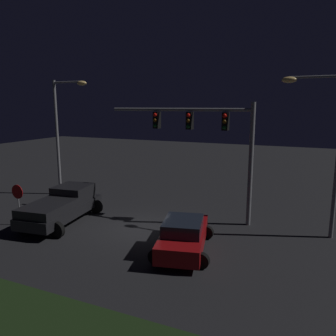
{
  "coord_description": "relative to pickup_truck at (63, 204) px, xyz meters",
  "views": [
    {
      "loc": [
        7.9,
        -14.42,
        6.32
      ],
      "look_at": [
        0.75,
        2.0,
        2.93
      ],
      "focal_mm": 35.32,
      "sensor_mm": 36.0,
      "label": 1
    }
  ],
  "objects": [
    {
      "name": "ground_plane",
      "position": [
        4.36,
        0.72,
        -1.0
      ],
      "size": [
        80.0,
        80.0,
        0.0
      ],
      "primitive_type": "plane",
      "color": "black"
    },
    {
      "name": "pickup_truck",
      "position": [
        0.0,
        0.0,
        0.0
      ],
      "size": [
        3.32,
        5.61,
        1.8
      ],
      "rotation": [
        0.0,
        0.0,
        1.69
      ],
      "color": "black",
      "rests_on": "ground_plane"
    },
    {
      "name": "car_sedan",
      "position": [
        7.42,
        -0.9,
        -0.26
      ],
      "size": [
        3.1,
        4.69,
        1.51
      ],
      "rotation": [
        0.0,
        0.0,
        1.79
      ],
      "color": "maroon",
      "rests_on": "ground_plane"
    },
    {
      "name": "traffic_signal_gantry",
      "position": [
        7.0,
        3.53,
        3.9
      ],
      "size": [
        8.32,
        0.56,
        6.5
      ],
      "color": "slate",
      "rests_on": "ground_plane"
    },
    {
      "name": "street_lamp_left",
      "position": [
        -3.6,
        4.48,
        4.07
      ],
      "size": [
        2.79,
        0.44,
        8.01
      ],
      "color": "slate",
      "rests_on": "ground_plane"
    },
    {
      "name": "street_lamp_right",
      "position": [
        12.86,
        3.37,
        3.94
      ],
      "size": [
        2.82,
        0.44,
        7.77
      ],
      "color": "slate",
      "rests_on": "ground_plane"
    },
    {
      "name": "stop_sign",
      "position": [
        -1.76,
        -1.42,
        0.56
      ],
      "size": [
        0.76,
        0.08,
        2.23
      ],
      "color": "slate",
      "rests_on": "ground_plane"
    }
  ]
}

